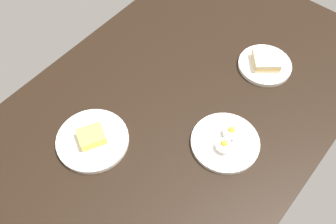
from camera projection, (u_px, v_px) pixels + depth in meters
The scene contains 4 objects.
dining_table at pixel (168, 119), 121.83cm from camera, with size 149.39×86.24×4.00cm, color black.
plate_cheese at pixel (92, 139), 114.14cm from camera, with size 20.99×20.99×4.32cm.
plate_eggs at pixel (226, 142), 113.74cm from camera, with size 19.90×19.90×4.94cm.
plate_sandwich at pixel (265, 64), 129.96cm from camera, with size 17.46×17.46×4.58cm.
Camera 1 is at (-51.34, -42.26, 104.11)cm, focal length 42.34 mm.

